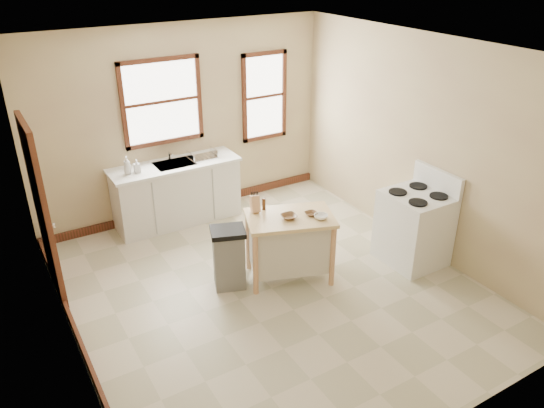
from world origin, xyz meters
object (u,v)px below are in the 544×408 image
Objects in this scene: bowl_a at (289,217)px; bowl_b at (311,214)px; soap_bottle_a at (127,165)px; trash_bin at (229,258)px; knife_block at (255,204)px; bowl_c at (321,217)px; soap_bottle_b at (137,166)px; kitchen_island at (289,247)px; dish_rack at (202,155)px; gas_stove at (415,219)px; pepper_grinder at (264,204)px.

bowl_a reaches higher than bowl_b.
bowl_b is at bearing -33.43° from soap_bottle_a.
bowl_b is 0.19× the size of trash_bin.
soap_bottle_a is 2.65m from bowl_b.
bowl_b is (0.53, -0.41, -0.08)m from knife_block.
bowl_c is at bearing -31.93° from bowl_a.
knife_block is (0.87, -1.73, -0.07)m from soap_bottle_b.
bowl_a is at bearing -115.35° from kitchen_island.
soap_bottle_a reaches higher than kitchen_island.
trash_bin is (-0.54, -1.88, -0.58)m from dish_rack.
gas_stove is (1.75, -2.57, -0.36)m from dish_rack.
soap_bottle_a is 2.02m from knife_block.
pepper_grinder is at bearing -36.01° from soap_bottle_a.
trash_bin is (-0.43, -0.11, -0.55)m from knife_block.
bowl_a reaches higher than kitchen_island.
trash_bin is (-0.68, 0.24, -0.48)m from bowl_a.
bowl_b is at bearing 163.74° from gas_stove.
pepper_grinder reaches higher than bowl_b.
bowl_a is at bearing -101.80° from dish_rack.
knife_block is 0.16× the size of gas_stove.
gas_stove reaches higher than dish_rack.
trash_bin is (0.58, -1.86, -0.66)m from soap_bottle_a.
pepper_grinder reaches higher than bowl_a.
trash_bin is 0.64× the size of gas_stove.
knife_block reaches higher than bowl_a.
soap_bottle_a is at bearing 138.35° from gas_stove.
soap_bottle_b is at bearing 127.14° from knife_block.
dish_rack is 1.77m from knife_block.
kitchen_island is at bearing -54.13° from soap_bottle_b.
pepper_grinder is (1.00, -1.73, -0.09)m from soap_bottle_b.
knife_block is (-0.11, -1.77, -0.03)m from dish_rack.
soap_bottle_b is 2.00m from pepper_grinder.
bowl_b is 1.41m from gas_stove.
bowl_a is 0.28m from bowl_b.
pepper_grinder reaches higher than trash_bin.
bowl_a is at bearing 166.94° from bowl_b.
gas_stove is at bearing -15.73° from bowl_a.
pepper_grinder is at bearing 129.64° from bowl_c.
pepper_grinder is 0.71m from bowl_c.
gas_stove is (1.29, -0.25, -0.26)m from bowl_c.
knife_block is at bearing 141.97° from bowl_b.
soap_bottle_a is 0.32× the size of trash_bin.
soap_bottle_a reaches higher than bowl_a.
bowl_c is at bearing -4.06° from trash_bin.
gas_stove is at bearing 2.78° from trash_bin.
bowl_b is at bearing 1.94° from trash_bin.
soap_bottle_b is at bearing 119.86° from pepper_grinder.
knife_block is 0.71m from trash_bin.
bowl_b is (0.42, -2.18, -0.11)m from dish_rack.
pepper_grinder is 0.92× the size of bowl_c.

